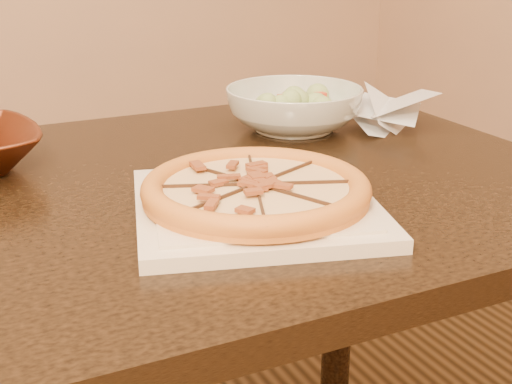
# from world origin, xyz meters

# --- Properties ---
(dining_table) EXTENTS (1.31, 0.85, 0.75)m
(dining_table) POSITION_xyz_m (0.09, -0.08, 0.64)
(dining_table) COLOR black
(dining_table) RESTS_ON floor
(plate) EXTENTS (0.38, 0.38, 0.02)m
(plate) POSITION_xyz_m (0.20, -0.24, 0.76)
(plate) COLOR beige
(plate) RESTS_ON dining_table
(pizza) EXTENTS (0.29, 0.29, 0.03)m
(pizza) POSITION_xyz_m (0.20, -0.24, 0.78)
(pizza) COLOR #CB6521
(pizza) RESTS_ON plate
(salad_bowl) EXTENTS (0.29, 0.29, 0.08)m
(salad_bowl) POSITION_xyz_m (0.45, 0.10, 0.79)
(salad_bowl) COLOR silver
(salad_bowl) RESTS_ON dining_table
(salad) EXTENTS (0.12, 0.12, 0.04)m
(salad) POSITION_xyz_m (0.45, 0.10, 0.85)
(salad) COLOR #A1B36C
(salad) RESTS_ON salad_bowl
(cling_film) EXTENTS (0.15, 0.12, 0.05)m
(cling_film) POSITION_xyz_m (0.62, 0.04, 0.78)
(cling_film) COLOR silver
(cling_film) RESTS_ON dining_table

